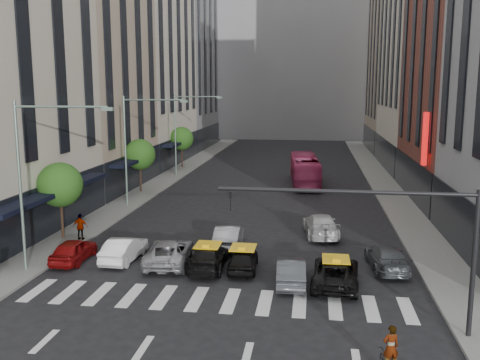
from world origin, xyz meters
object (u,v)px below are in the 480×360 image
at_px(streetlamp_far, 184,124).
at_px(car_white_front, 124,249).
at_px(taxi_left, 208,257).
at_px(bus, 305,170).
at_px(streetlamp_near, 36,164).
at_px(taxi_center, 243,259).
at_px(car_red, 74,250).
at_px(pedestrian_far, 81,227).
at_px(streetlamp_mid, 136,136).

relative_size(streetlamp_far, car_white_front, 2.17).
relative_size(taxi_left, bus, 0.42).
relative_size(streetlamp_near, taxi_left, 1.96).
relative_size(streetlamp_far, taxi_center, 2.40).
xyz_separation_m(car_red, car_white_front, (2.79, 0.58, 0.02)).
bearing_deg(bus, streetlamp_near, 60.47).
bearing_deg(pedestrian_far, streetlamp_near, 92.50).
distance_m(streetlamp_near, car_white_front, 6.86).
xyz_separation_m(streetlamp_mid, pedestrian_far, (-0.40, -10.27, -4.91)).
height_order(streetlamp_mid, taxi_left, streetlamp_mid).
xyz_separation_m(taxi_left, taxi_center, (1.94, -0.03, -0.03)).
bearing_deg(taxi_left, taxi_center, 176.74).
bearing_deg(taxi_center, car_red, -3.72).
bearing_deg(car_white_front, pedestrian_far, -36.29).
bearing_deg(streetlamp_far, pedestrian_far, -90.87).
bearing_deg(streetlamp_near, streetlamp_far, 90.00).
height_order(streetlamp_mid, pedestrian_far, streetlamp_mid).
relative_size(taxi_left, pedestrian_far, 2.73).
height_order(streetlamp_near, taxi_left, streetlamp_near).
distance_m(streetlamp_near, pedestrian_far, 7.56).
bearing_deg(taxi_left, streetlamp_far, -76.26).
relative_size(streetlamp_near, streetlamp_mid, 1.00).
bearing_deg(car_white_front, streetlamp_near, 36.24).
xyz_separation_m(car_red, pedestrian_far, (-1.29, 3.82, 0.33)).
distance_m(streetlamp_mid, pedestrian_far, 11.39).
height_order(car_red, bus, bus).
xyz_separation_m(streetlamp_near, taxi_left, (8.74, 1.75, -5.24)).
height_order(streetlamp_far, car_red, streetlamp_far).
distance_m(streetlamp_far, pedestrian_far, 26.72).
relative_size(car_white_front, bus, 0.38).
distance_m(car_red, pedestrian_far, 4.05).
distance_m(streetlamp_mid, bus, 19.01).
relative_size(car_red, bus, 0.36).
height_order(streetlamp_far, taxi_center, streetlamp_far).
xyz_separation_m(car_white_front, taxi_left, (5.05, -0.74, -0.02)).
bearing_deg(streetlamp_near, taxi_center, 9.13).
bearing_deg(car_red, pedestrian_far, -72.22).
height_order(streetlamp_near, pedestrian_far, streetlamp_near).
bearing_deg(car_white_front, streetlamp_far, -80.69).
bearing_deg(taxi_center, streetlamp_far, -73.15).
height_order(streetlamp_near, streetlamp_far, same).
xyz_separation_m(taxi_left, pedestrian_far, (-9.13, 3.99, 0.32)).
distance_m(streetlamp_near, taxi_center, 12.02).
xyz_separation_m(streetlamp_far, taxi_center, (10.67, -30.28, -5.27)).
xyz_separation_m(streetlamp_near, car_red, (0.90, 1.91, -5.24)).
bearing_deg(pedestrian_far, car_red, 107.26).
bearing_deg(streetlamp_near, bus, 64.81).
xyz_separation_m(streetlamp_mid, taxi_left, (8.74, -14.25, -5.24)).
xyz_separation_m(streetlamp_near, pedestrian_far, (-0.40, 5.73, -4.91)).
bearing_deg(streetlamp_far, taxi_left, -73.89).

